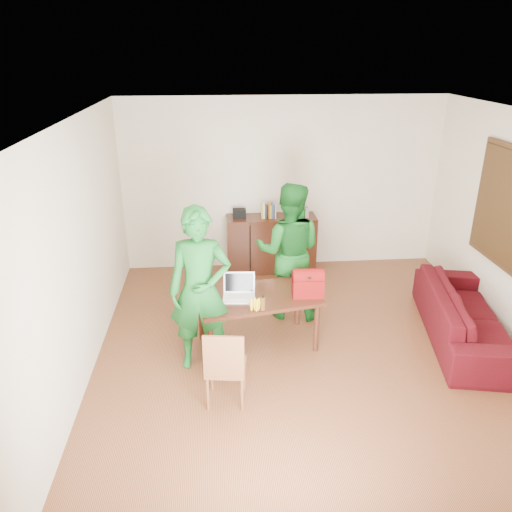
{
  "coord_description": "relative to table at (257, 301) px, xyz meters",
  "views": [
    {
      "loc": [
        -1.07,
        -4.85,
        3.35
      ],
      "look_at": [
        -0.61,
        0.52,
        1.08
      ],
      "focal_mm": 35.0,
      "sensor_mm": 36.0,
      "label": 1
    }
  ],
  "objects": [
    {
      "name": "room",
      "position": [
        0.62,
        -0.19,
        0.72
      ],
      "size": [
        5.2,
        5.7,
        2.9
      ],
      "color": "#4C2213",
      "rests_on": "ground"
    },
    {
      "name": "table",
      "position": [
        0.0,
        0.0,
        0.0
      ],
      "size": [
        1.54,
        1.05,
        0.66
      ],
      "rotation": [
        0.0,
        0.0,
        0.19
      ],
      "color": "black",
      "rests_on": "ground"
    },
    {
      "name": "chair",
      "position": [
        -0.41,
        -1.03,
        -0.33
      ],
      "size": [
        0.44,
        0.42,
        0.87
      ],
      "rotation": [
        0.0,
        0.0,
        -0.13
      ],
      "color": "brown",
      "rests_on": "ground"
    },
    {
      "name": "person_near",
      "position": [
        -0.65,
        -0.35,
        0.35
      ],
      "size": [
        0.71,
        0.49,
        1.87
      ],
      "primitive_type": "imported",
      "rotation": [
        0.0,
        0.0,
        -0.06
      ],
      "color": "#155F21",
      "rests_on": "ground"
    },
    {
      "name": "person_far",
      "position": [
        0.47,
        0.74,
        0.32
      ],
      "size": [
        1.02,
        0.87,
        1.81
      ],
      "primitive_type": "imported",
      "rotation": [
        0.0,
        0.0,
        2.91
      ],
      "color": "#125418",
      "rests_on": "ground"
    },
    {
      "name": "laptop",
      "position": [
        -0.22,
        -0.07,
        0.12
      ],
      "size": [
        0.39,
        0.28,
        0.26
      ],
      "rotation": [
        0.0,
        0.0,
        -0.08
      ],
      "color": "white",
      "rests_on": "table"
    },
    {
      "name": "bananas",
      "position": [
        -0.06,
        -0.36,
        0.11
      ],
      "size": [
        0.17,
        0.13,
        0.06
      ],
      "primitive_type": null,
      "rotation": [
        0.0,
        0.0,
        -0.18
      ],
      "color": "gold",
      "rests_on": "table"
    },
    {
      "name": "bottle",
      "position": [
        0.03,
        -0.35,
        0.17
      ],
      "size": [
        0.06,
        0.06,
        0.18
      ],
      "primitive_type": "cylinder",
      "rotation": [
        0.0,
        0.0,
        -0.06
      ],
      "color": "#543713",
      "rests_on": "table"
    },
    {
      "name": "red_bag",
      "position": [
        0.58,
        -0.05,
        0.21
      ],
      "size": [
        0.37,
        0.22,
        0.26
      ],
      "primitive_type": "cube",
      "rotation": [
        0.0,
        0.0,
        -0.05
      ],
      "color": "maroon",
      "rests_on": "table"
    },
    {
      "name": "sofa",
      "position": [
        2.56,
        -0.07,
        -0.27
      ],
      "size": [
        1.25,
        2.29,
        0.63
      ],
      "primitive_type": "imported",
      "rotation": [
        0.0,
        0.0,
        1.38
      ],
      "color": "#37070A",
      "rests_on": "ground"
    }
  ]
}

